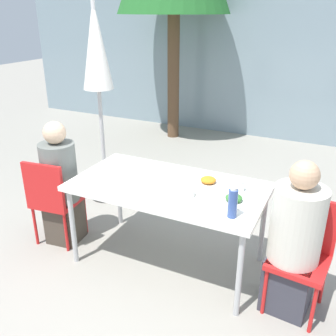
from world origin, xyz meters
TOP-DOWN VIEW (x-y plane):
  - ground_plane at (0.00, 0.00)m, footprint 24.00×24.00m
  - building_facade at (0.00, 4.06)m, footprint 10.00×0.20m
  - dining_table at (0.00, 0.00)m, footprint 1.60×0.86m
  - chair_left at (-1.09, -0.21)m, footprint 0.44×0.44m
  - person_left at (-1.05, -0.12)m, footprint 0.32×0.32m
  - chair_right at (1.11, -0.04)m, footprint 0.44×0.44m
  - person_right at (1.05, -0.11)m, footprint 0.36×0.36m
  - closed_umbrella at (-1.23, 0.81)m, footprint 0.36×0.36m
  - plate_0 at (0.30, 0.15)m, footprint 0.23×0.23m
  - plate_1 at (0.58, -0.07)m, footprint 0.23×0.23m
  - bottle at (0.63, -0.28)m, footprint 0.07×0.07m
  - drinking_cup at (0.56, 0.15)m, footprint 0.07×0.07m
  - salad_bowl at (0.20, -0.12)m, footprint 0.16×0.16m

SIDE VIEW (x-z plane):
  - ground_plane at x=0.00m, z-range 0.00..0.00m
  - chair_left at x=-1.09m, z-range 0.07..0.93m
  - chair_right at x=1.11m, z-range 0.07..0.93m
  - person_right at x=1.05m, z-range -0.04..1.16m
  - person_left at x=-1.05m, z-range -0.03..1.17m
  - dining_table at x=0.00m, z-range 0.32..1.08m
  - plate_1 at x=0.58m, z-range 0.75..0.82m
  - plate_0 at x=0.30m, z-range 0.75..0.82m
  - salad_bowl at x=0.20m, z-range 0.76..0.82m
  - drinking_cup at x=0.56m, z-range 0.76..0.85m
  - bottle at x=0.63m, z-range 0.75..0.98m
  - building_facade at x=0.00m, z-range 0.00..3.00m
  - closed_umbrella at x=-1.23m, z-range 0.52..2.74m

